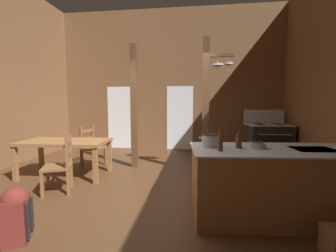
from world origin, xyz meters
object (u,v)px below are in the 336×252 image
mixing_bowl_on_counter (257,145)px  bottle_tall_on_counter (239,141)px  stove_range (268,140)px  ladderback_chair_by_post (92,147)px  kitchen_island (275,183)px  dining_table (65,145)px  bottle_short_on_counter (220,141)px  ladderback_chair_near_window (61,166)px  stockpot_on_counter (210,140)px  backpack (15,213)px

mixing_bowl_on_counter → bottle_tall_on_counter: (-0.25, -0.04, 0.06)m
stove_range → ladderback_chair_by_post: stove_range is taller
kitchen_island → mixing_bowl_on_counter: bearing=173.6°
dining_table → bottle_short_on_counter: bearing=-26.2°
stove_range → ladderback_chair_near_window: stove_range is taller
bottle_tall_on_counter → stockpot_on_counter: bearing=170.2°
stove_range → bottle_short_on_counter: (-1.68, -3.62, 0.54)m
stove_range → dining_table: bearing=-154.9°
bottle_tall_on_counter → backpack: bearing=-160.3°
stove_range → dining_table: size_ratio=0.76×
bottle_short_on_counter → stove_range: bearing=65.1°
ladderback_chair_by_post → mixing_bowl_on_counter: mixing_bowl_on_counter is taller
ladderback_chair_by_post → mixing_bowl_on_counter: 3.88m
bottle_short_on_counter → backpack: bearing=-163.1°
kitchen_island → ladderback_chair_by_post: (-3.51, 2.04, -0.00)m
backpack → ladderback_chair_by_post: bearing=100.8°
stockpot_on_counter → bottle_short_on_counter: bearing=-69.3°
ladderback_chair_near_window → mixing_bowl_on_counter: mixing_bowl_on_counter is taller
bottle_tall_on_counter → stove_range: bearing=67.3°
ladderback_chair_by_post → backpack: size_ratio=1.59×
backpack → stove_range: bearing=47.8°
dining_table → bottle_short_on_counter: 3.30m
ladderback_chair_by_post → bottle_short_on_counter: 3.63m
kitchen_island → backpack: kitchen_island is taller
ladderback_chair_by_post → stockpot_on_counter: bearing=-36.7°
ladderback_chair_near_window → stockpot_on_counter: size_ratio=3.05×
dining_table → backpack: dining_table is taller
ladderback_chair_by_post → bottle_short_on_counter: (2.77, -2.27, 0.57)m
dining_table → backpack: 2.27m
stove_range → dining_table: (-4.63, -2.16, 0.17)m
stove_range → stockpot_on_counter: size_ratio=4.23×
backpack → kitchen_island: bearing=17.0°
dining_table → mixing_bowl_on_counter: mixing_bowl_on_counter is taller
stove_range → bottle_tall_on_counter: (-1.43, -3.41, 0.52)m
ladderback_chair_by_post → mixing_bowl_on_counter: size_ratio=4.64×
stove_range → ladderback_chair_by_post: bearing=-163.1°
ladderback_chair_by_post → backpack: bearing=-79.2°
stockpot_on_counter → stove_range: bearing=61.9°
stove_range → bottle_tall_on_counter: 3.73m
ladderback_chair_by_post → stockpot_on_counter: stockpot_on_counter is taller
dining_table → ladderback_chair_by_post: size_ratio=1.83×
stove_range → backpack: stove_range is taller
ladderback_chair_by_post → bottle_tall_on_counter: 3.70m
ladderback_chair_by_post → bottle_short_on_counter: bottle_short_on_counter is taller
stove_range → ladderback_chair_by_post: (-4.46, -1.35, -0.03)m
ladderback_chair_near_window → stockpot_on_counter: stockpot_on_counter is taller
kitchen_island → stove_range: (0.95, 3.39, 0.03)m
kitchen_island → stockpot_on_counter: bearing=176.9°
ladderback_chair_near_window → bottle_tall_on_counter: bottle_tall_on_counter is taller
stove_range → mixing_bowl_on_counter: 3.59m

